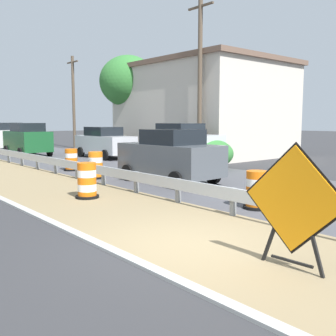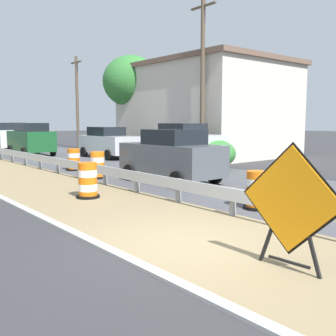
# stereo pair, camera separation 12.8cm
# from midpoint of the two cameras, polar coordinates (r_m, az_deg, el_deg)

# --- Properties ---
(ground_plane) EXTENTS (160.00, 160.00, 0.00)m
(ground_plane) POSITION_cam_midpoint_polar(r_m,az_deg,el_deg) (7.57, 2.34, -11.14)
(ground_plane) COLOR #333335
(median_dirt_strip) EXTENTS (3.82, 120.00, 0.01)m
(median_dirt_strip) POSITION_cam_midpoint_polar(r_m,az_deg,el_deg) (8.05, 6.10, -10.05)
(median_dirt_strip) COLOR #8E7A56
(median_dirt_strip) RESTS_ON ground
(curb_near_edge) EXTENTS (0.20, 120.00, 0.11)m
(curb_near_edge) POSITION_cam_midpoint_polar(r_m,az_deg,el_deg) (6.80, -5.95, -13.26)
(curb_near_edge) COLOR #ADADA8
(curb_near_edge) RESTS_ON ground
(guardrail_median) EXTENTS (0.18, 53.08, 0.71)m
(guardrail_median) POSITION_cam_midpoint_polar(r_m,az_deg,el_deg) (9.13, 13.75, -4.84)
(guardrail_median) COLOR #ADB2B7
(guardrail_median) RESTS_ON ground
(warning_sign_diamond) EXTENTS (0.14, 1.78, 2.03)m
(warning_sign_diamond) POSITION_cam_midpoint_polar(r_m,az_deg,el_deg) (6.41, 17.29, -4.90)
(warning_sign_diamond) COLOR black
(warning_sign_diamond) RESTS_ON ground
(traffic_barrel_nearest) EXTENTS (0.70, 0.70, 1.02)m
(traffic_barrel_nearest) POSITION_cam_midpoint_polar(r_m,az_deg,el_deg) (10.70, 12.47, -3.40)
(traffic_barrel_nearest) COLOR orange
(traffic_barrel_nearest) RESTS_ON ground
(traffic_barrel_close) EXTENTS (0.71, 0.71, 1.08)m
(traffic_barrel_close) POSITION_cam_midpoint_polar(r_m,az_deg,el_deg) (12.15, -12.03, -2.02)
(traffic_barrel_close) COLOR orange
(traffic_barrel_close) RESTS_ON ground
(traffic_barrel_mid) EXTENTS (0.72, 0.72, 1.09)m
(traffic_barrel_mid) POSITION_cam_midpoint_polar(r_m,az_deg,el_deg) (16.20, -10.73, 0.23)
(traffic_barrel_mid) COLOR orange
(traffic_barrel_mid) RESTS_ON ground
(traffic_barrel_far) EXTENTS (0.72, 0.72, 1.03)m
(traffic_barrel_far) POSITION_cam_midpoint_polar(r_m,az_deg,el_deg) (19.01, -14.11, 1.03)
(traffic_barrel_far) COLOR orange
(traffic_barrel_far) RESTS_ON ground
(car_trailing_near_lane) EXTENTS (2.00, 4.36, 2.16)m
(car_trailing_near_lane) POSITION_cam_midpoint_polar(r_m,az_deg,el_deg) (41.04, -21.93, 4.65)
(car_trailing_near_lane) COLOR silver
(car_trailing_near_lane) RESTS_ON ground
(car_lead_far_lane) EXTENTS (2.21, 4.38, 2.19)m
(car_lead_far_lane) POSITION_cam_midpoint_polar(r_m,az_deg,el_deg) (28.15, -19.96, 3.96)
(car_lead_far_lane) COLOR #195128
(car_lead_far_lane) RESTS_ON ground
(car_mid_far_lane) EXTENTS (2.06, 4.56, 1.96)m
(car_mid_far_lane) POSITION_cam_midpoint_polar(r_m,az_deg,el_deg) (25.13, -9.35, 3.72)
(car_mid_far_lane) COLOR silver
(car_mid_far_lane) RESTS_ON ground
(car_distant_a) EXTENTS (2.12, 4.27, 2.21)m
(car_distant_a) POSITION_cam_midpoint_polar(r_m,az_deg,el_deg) (20.07, 1.88, 3.37)
(car_distant_a) COLOR silver
(car_distant_a) RESTS_ON ground
(car_distant_b) EXTENTS (2.24, 4.21, 2.02)m
(car_distant_b) POSITION_cam_midpoint_polar(r_m,az_deg,el_deg) (14.87, 0.06, 1.78)
(car_distant_b) COLOR #4C5156
(car_distant_b) RESTS_ON ground
(roadside_shop_near) EXTENTS (8.43, 10.75, 6.21)m
(roadside_shop_near) POSITION_cam_midpoint_polar(r_m,az_deg,el_deg) (27.40, 4.98, 8.51)
(roadside_shop_near) COLOR beige
(roadside_shop_near) RESTS_ON ground
(utility_pole_near) EXTENTS (0.24, 1.80, 8.85)m
(utility_pole_near) POSITION_cam_midpoint_polar(r_m,az_deg,el_deg) (21.65, 4.50, 12.83)
(utility_pole_near) COLOR brown
(utility_pole_near) RESTS_ON ground
(utility_pole_mid) EXTENTS (0.24, 1.80, 7.74)m
(utility_pole_mid) POSITION_cam_midpoint_polar(r_m,az_deg,el_deg) (34.63, -13.72, 9.51)
(utility_pole_mid) COLOR brown
(utility_pole_mid) RESTS_ON ground
(bush_roadside) EXTENTS (2.45, 2.45, 1.50)m
(bush_roadside) POSITION_cam_midpoint_polar(r_m,az_deg,el_deg) (19.11, 5.70, 2.09)
(bush_roadside) COLOR #337533
(bush_roadside) RESTS_ON ground
(tree_roadside) EXTENTS (4.09, 4.09, 6.98)m
(tree_roadside) POSITION_cam_midpoint_polar(r_m,az_deg,el_deg) (28.84, -5.97, 12.41)
(tree_roadside) COLOR #4C3D2D
(tree_roadside) RESTS_ON ground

